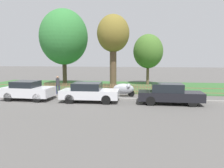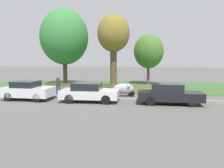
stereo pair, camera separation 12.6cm
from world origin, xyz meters
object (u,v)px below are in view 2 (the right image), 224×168
(pedestrian_near_fence, at_px, (58,84))
(tree_nearest_kerb, at_px, (64,37))
(parked_car_silver_hatchback, at_px, (28,90))
(parked_car_navy_estate, at_px, (169,94))
(tree_behind_motorcycle, at_px, (113,35))
(parked_car_black_saloon, at_px, (89,92))
(tree_mid_park, at_px, (149,51))
(covered_motorcycle, at_px, (124,89))

(pedestrian_near_fence, bearing_deg, tree_nearest_kerb, -97.86)
(parked_car_silver_hatchback, relative_size, pedestrian_near_fence, 2.34)
(parked_car_navy_estate, distance_m, tree_behind_motorcycle, 9.27)
(parked_car_black_saloon, height_order, parked_car_navy_estate, parked_car_navy_estate)
(parked_car_silver_hatchback, height_order, tree_nearest_kerb, tree_nearest_kerb)
(parked_car_black_saloon, distance_m, parked_car_navy_estate, 5.76)
(tree_mid_park, bearing_deg, tree_behind_motorcycle, -126.17)
(parked_car_navy_estate, height_order, tree_nearest_kerb, tree_nearest_kerb)
(tree_behind_motorcycle, relative_size, tree_mid_park, 1.24)
(tree_behind_motorcycle, relative_size, pedestrian_near_fence, 4.64)
(parked_car_black_saloon, height_order, tree_behind_motorcycle, tree_behind_motorcycle)
(parked_car_black_saloon, relative_size, tree_behind_motorcycle, 0.57)
(tree_nearest_kerb, relative_size, pedestrian_near_fence, 5.34)
(tree_nearest_kerb, bearing_deg, tree_behind_motorcycle, -19.34)
(tree_nearest_kerb, xyz_separation_m, tree_mid_park, (9.43, 2.77, -1.54))
(parked_car_navy_estate, xyz_separation_m, tree_behind_motorcycle, (-4.87, 6.30, 4.75))
(tree_nearest_kerb, height_order, tree_mid_park, tree_nearest_kerb)
(parked_car_silver_hatchback, bearing_deg, tree_nearest_kerb, 92.33)
(parked_car_black_saloon, distance_m, tree_mid_park, 12.44)
(parked_car_navy_estate, bearing_deg, tree_behind_motorcycle, 127.62)
(parked_car_black_saloon, height_order, tree_nearest_kerb, tree_nearest_kerb)
(parked_car_silver_hatchback, xyz_separation_m, parked_car_black_saloon, (4.88, -0.02, -0.03))
(covered_motorcycle, distance_m, tree_nearest_kerb, 10.60)
(parked_car_silver_hatchback, xyz_separation_m, tree_behind_motorcycle, (5.76, 6.31, 4.73))
(parked_car_silver_hatchback, distance_m, covered_motorcycle, 7.64)
(parked_car_silver_hatchback, xyz_separation_m, parked_car_navy_estate, (10.63, 0.01, -0.02))
(pedestrian_near_fence, bearing_deg, tree_behind_motorcycle, -165.76)
(parked_car_navy_estate, distance_m, tree_nearest_kerb, 14.46)
(parked_car_navy_estate, relative_size, covered_motorcycle, 2.38)
(tree_behind_motorcycle, bearing_deg, pedestrian_near_fence, -143.82)
(covered_motorcycle, xyz_separation_m, tree_nearest_kerb, (-7.36, 5.88, 4.87))
(parked_car_silver_hatchback, xyz_separation_m, covered_motorcycle, (7.22, 2.50, -0.09))
(parked_car_silver_hatchback, relative_size, tree_mid_park, 0.63)
(parked_car_silver_hatchback, bearing_deg, tree_mid_park, 51.55)
(tree_behind_motorcycle, bearing_deg, parked_car_black_saloon, -97.95)
(parked_car_black_saloon, distance_m, pedestrian_near_fence, 4.74)
(parked_car_silver_hatchback, bearing_deg, covered_motorcycle, 20.48)
(parked_car_silver_hatchback, relative_size, parked_car_navy_estate, 0.86)
(parked_car_navy_estate, height_order, covered_motorcycle, parked_car_navy_estate)
(tree_mid_park, distance_m, pedestrian_near_fence, 11.89)
(covered_motorcycle, xyz_separation_m, pedestrian_near_fence, (-6.00, 0.48, 0.25))
(parked_car_black_saloon, height_order, covered_motorcycle, parked_car_black_saloon)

